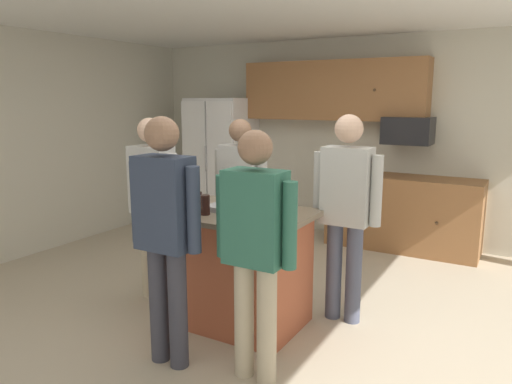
{
  "coord_description": "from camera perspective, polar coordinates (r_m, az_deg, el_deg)",
  "views": [
    {
      "loc": [
        1.9,
        -3.38,
        1.83
      ],
      "look_at": [
        -0.09,
        0.07,
        1.05
      ],
      "focal_mm": 33.74,
      "sensor_mm": 36.0,
      "label": 1
    }
  ],
  "objects": [
    {
      "name": "cabinet_run_upper",
      "position": [
        6.41,
        9.09,
        11.79
      ],
      "size": [
        2.4,
        0.38,
        0.75
      ],
      "color": "#936038"
    },
    {
      "name": "back_wall",
      "position": [
        6.49,
        12.88,
        6.11
      ],
      "size": [
        6.4,
        0.1,
        2.6
      ],
      "primitive_type": "cube",
      "color": "beige",
      "rests_on": "ground"
    },
    {
      "name": "mug_ceramic_white",
      "position": [
        3.94,
        1.35,
        -1.24
      ],
      "size": [
        0.13,
        0.09,
        0.09
      ],
      "color": "#4C6B99",
      "rests_on": "kitchen_island"
    },
    {
      "name": "person_host_foreground",
      "position": [
        4.62,
        -1.84,
        -0.01
      ],
      "size": [
        0.57,
        0.22,
        1.64
      ],
      "rotation": [
        0.0,
        0.0,
        -1.05
      ],
      "color": "#4C5166",
      "rests_on": "ground"
    },
    {
      "name": "microwave_over_range",
      "position": [
        6.03,
        17.57,
        6.95
      ],
      "size": [
        0.56,
        0.4,
        0.32
      ],
      "primitive_type": "cube",
      "color": "black"
    },
    {
      "name": "person_guest_right",
      "position": [
        3.04,
        -0.1,
        -5.84
      ],
      "size": [
        0.57,
        0.22,
        1.64
      ],
      "rotation": [
        0.0,
        0.0,
        2.27
      ],
      "color": "tan",
      "rests_on": "ground"
    },
    {
      "name": "glass_short_whisky",
      "position": [
        3.97,
        -6.89,
        -0.93
      ],
      "size": [
        0.06,
        0.06,
        0.13
      ],
      "color": "black",
      "rests_on": "kitchen_island"
    },
    {
      "name": "refrigerator",
      "position": [
        7.02,
        -4.13,
        3.55
      ],
      "size": [
        0.85,
        0.76,
        1.83
      ],
      "color": "white",
      "rests_on": "ground"
    },
    {
      "name": "tumbler_amber",
      "position": [
        3.59,
        -3.48,
        -1.88
      ],
      "size": [
        0.07,
        0.07,
        0.16
      ],
      "color": "black",
      "rests_on": "kitchen_island"
    },
    {
      "name": "side_wall_left",
      "position": [
        6.14,
        -26.54,
        4.96
      ],
      "size": [
        0.1,
        5.6,
        2.6
      ],
      "primitive_type": "cube",
      "color": "beige",
      "rests_on": "ground"
    },
    {
      "name": "person_elder_center",
      "position": [
        4.42,
        -12.17,
        -0.54
      ],
      "size": [
        0.57,
        0.22,
        1.66
      ],
      "rotation": [
        0.0,
        0.0,
        -0.06
      ],
      "color": "tan",
      "rests_on": "ground"
    },
    {
      "name": "cabinet_run_lower",
      "position": [
        6.16,
        16.99,
        -2.37
      ],
      "size": [
        1.8,
        0.63,
        0.9
      ],
      "color": "#936038",
      "rests_on": "ground"
    },
    {
      "name": "mug_blue_stoneware",
      "position": [
        3.46,
        0.5,
        -2.95
      ],
      "size": [
        0.12,
        0.08,
        0.09
      ],
      "color": "#4C6B99",
      "rests_on": "kitchen_island"
    },
    {
      "name": "kitchen_island",
      "position": [
        3.96,
        -2.19,
        -8.86
      ],
      "size": [
        1.17,
        0.85,
        0.94
      ],
      "color": "#AD5638",
      "rests_on": "ground"
    },
    {
      "name": "serving_tray",
      "position": [
        3.85,
        -2.43,
        -1.93
      ],
      "size": [
        0.44,
        0.3,
        0.04
      ],
      "color": "#B7B7BC",
      "rests_on": "kitchen_island"
    },
    {
      "name": "glass_pilsner",
      "position": [
        3.72,
        -6.04,
        -1.54
      ],
      "size": [
        0.07,
        0.07,
        0.15
      ],
      "color": "black",
      "rests_on": "kitchen_island"
    },
    {
      "name": "person_guest_by_door",
      "position": [
        3.26,
        -10.71,
        -3.94
      ],
      "size": [
        0.57,
        0.23,
        1.72
      ],
      "rotation": [
        0.0,
        0.0,
        1.46
      ],
      "color": "#383842",
      "rests_on": "ground"
    },
    {
      "name": "floor",
      "position": [
        4.29,
        0.57,
        -14.2
      ],
      "size": [
        7.04,
        7.04,
        0.0
      ],
      "primitive_type": "plane",
      "color": "#B7A88E",
      "rests_on": "ground"
    },
    {
      "name": "person_guest_left",
      "position": [
        3.93,
        10.64,
        -1.48
      ],
      "size": [
        0.57,
        0.22,
        1.71
      ],
      "rotation": [
        0.0,
        0.0,
        -2.56
      ],
      "color": "#4C5166",
      "rests_on": "ground"
    }
  ]
}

